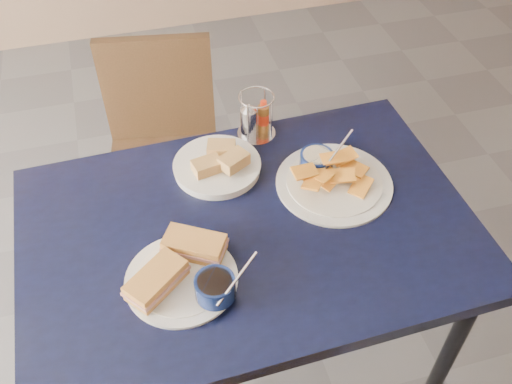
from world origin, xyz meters
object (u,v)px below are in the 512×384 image
object	(u,v)px
chair_far	(159,138)
sandwich_plate	(185,272)
bread_basket	(218,165)
plantain_plate	(329,176)
condiment_caddy	(255,119)
dining_table	(249,244)

from	to	relation	value
chair_far	sandwich_plate	bearing A→B (deg)	-92.14
chair_far	bread_basket	xyz separation A→B (m)	(0.12, -0.51, 0.30)
plantain_plate	condiment_caddy	xyz separation A→B (m)	(-0.14, 0.24, 0.04)
sandwich_plate	plantain_plate	world-z (taller)	same
chair_far	plantain_plate	xyz separation A→B (m)	(0.39, -0.62, 0.30)
condiment_caddy	dining_table	bearing A→B (deg)	-107.88
chair_far	bread_basket	size ratio (longest dim) A/B	3.55
chair_far	bread_basket	bearing A→B (deg)	-76.80
sandwich_plate	plantain_plate	bearing A→B (deg)	26.75
chair_far	condiment_caddy	world-z (taller)	condiment_caddy
dining_table	plantain_plate	distance (m)	0.28
bread_basket	sandwich_plate	bearing A→B (deg)	-114.47
bread_basket	dining_table	bearing A→B (deg)	-82.54
sandwich_plate	plantain_plate	size ratio (longest dim) A/B	0.98
sandwich_plate	condiment_caddy	world-z (taller)	condiment_caddy
dining_table	sandwich_plate	xyz separation A→B (m)	(-0.18, -0.12, 0.10)
dining_table	bread_basket	size ratio (longest dim) A/B	4.86
sandwich_plate	chair_far	bearing A→B (deg)	87.86
dining_table	plantain_plate	size ratio (longest dim) A/B	3.67
plantain_plate	bread_basket	distance (m)	0.30
plantain_plate	condiment_caddy	distance (m)	0.28
sandwich_plate	plantain_plate	distance (m)	0.47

